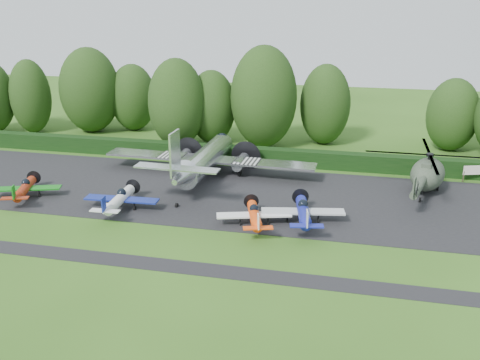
% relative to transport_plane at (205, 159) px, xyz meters
% --- Properties ---
extents(ground, '(160.00, 160.00, 0.00)m').
position_rel_transport_plane_xyz_m(ground, '(1.63, -14.37, -2.20)').
color(ground, '#2F5819').
rests_on(ground, ground).
extents(apron, '(70.00, 18.00, 0.01)m').
position_rel_transport_plane_xyz_m(apron, '(1.63, -4.37, -2.20)').
color(apron, black).
rests_on(apron, ground).
extents(taxiway_verge, '(70.00, 2.00, 0.00)m').
position_rel_transport_plane_xyz_m(taxiway_verge, '(1.63, -20.37, -2.20)').
color(taxiway_verge, black).
rests_on(taxiway_verge, ground).
extents(hedgerow, '(90.00, 1.60, 2.00)m').
position_rel_transport_plane_xyz_m(hedgerow, '(1.63, 6.63, -2.20)').
color(hedgerow, black).
rests_on(hedgerow, ground).
extents(transport_plane, '(24.63, 18.89, 7.89)m').
position_rel_transport_plane_xyz_m(transport_plane, '(0.00, 0.00, 0.00)').
color(transport_plane, silver).
rests_on(transport_plane, ground).
extents(light_plane_red, '(6.87, 7.22, 2.64)m').
position_rel_transport_plane_xyz_m(light_plane_red, '(-16.14, -10.10, -1.10)').
color(light_plane_red, maroon).
rests_on(light_plane_red, ground).
extents(light_plane_white, '(7.26, 7.63, 2.79)m').
position_rel_transport_plane_xyz_m(light_plane_white, '(-5.39, -10.93, -1.04)').
color(light_plane_white, white).
rests_on(light_plane_white, ground).
extents(light_plane_orange, '(6.76, 7.11, 2.60)m').
position_rel_transport_plane_xyz_m(light_plane_orange, '(7.98, -11.71, -1.12)').
color(light_plane_orange, '#F3470E').
rests_on(light_plane_orange, ground).
extents(light_plane_blue, '(7.59, 7.98, 2.92)m').
position_rel_transport_plane_xyz_m(light_plane_blue, '(12.20, -10.28, -0.99)').
color(light_plane_blue, navy).
rests_on(light_plane_blue, ground).
extents(helicopter, '(12.99, 15.21, 4.18)m').
position_rel_transport_plane_xyz_m(helicopter, '(23.95, 0.79, 0.05)').
color(helicopter, '#323C2E').
rests_on(helicopter, ground).
extents(sign_board, '(3.31, 0.12, 1.86)m').
position_rel_transport_plane_xyz_m(sign_board, '(29.78, 5.41, -0.94)').
color(sign_board, '#3F3326').
rests_on(sign_board, ground).
extents(tree_0, '(6.80, 6.80, 9.94)m').
position_rel_transport_plane_xyz_m(tree_0, '(-16.65, 19.10, 2.76)').
color(tree_0, black).
rests_on(tree_0, ground).
extents(tree_2, '(8.81, 8.81, 13.57)m').
position_rel_transport_plane_xyz_m(tree_2, '(4.09, 14.17, 4.57)').
color(tree_2, black).
rests_on(tree_2, ground).
extents(tree_4, '(6.68, 6.68, 9.55)m').
position_rel_transport_plane_xyz_m(tree_4, '(28.47, 17.97, 2.56)').
color(tree_4, black).
rests_on(tree_4, ground).
extents(tree_5, '(8.71, 8.71, 12.46)m').
position_rel_transport_plane_xyz_m(tree_5, '(-22.42, 16.86, 4.02)').
color(tree_5, black).
rests_on(tree_5, ground).
extents(tree_7, '(5.86, 5.86, 10.82)m').
position_rel_transport_plane_xyz_m(tree_7, '(-30.72, 14.41, 3.19)').
color(tree_7, black).
rests_on(tree_7, ground).
extents(tree_8, '(6.58, 6.58, 10.06)m').
position_rel_transport_plane_xyz_m(tree_8, '(-3.24, 14.77, 2.82)').
color(tree_8, black).
rests_on(tree_8, ground).
extents(tree_9, '(6.80, 6.80, 10.95)m').
position_rel_transport_plane_xyz_m(tree_9, '(11.96, 17.53, 3.26)').
color(tree_9, black).
rests_on(tree_9, ground).
extents(tree_10, '(7.61, 7.61, 11.88)m').
position_rel_transport_plane_xyz_m(tree_10, '(-7.24, 11.83, 3.73)').
color(tree_10, black).
rests_on(tree_10, ground).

